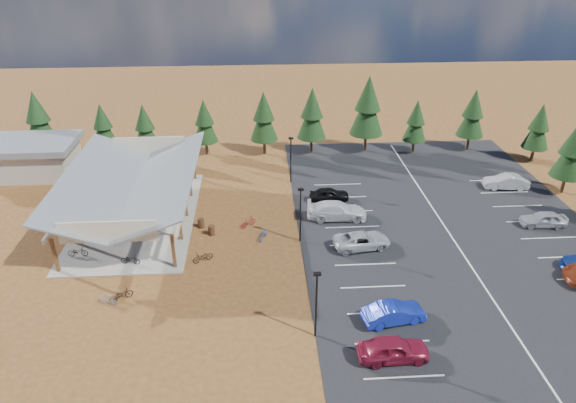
{
  "coord_description": "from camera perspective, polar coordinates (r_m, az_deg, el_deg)",
  "views": [
    {
      "loc": [
        1.51,
        -36.12,
        23.97
      ],
      "look_at": [
        4.11,
        4.7,
        2.51
      ],
      "focal_mm": 32.0,
      "sensor_mm": 36.0,
      "label": 1
    }
  ],
  "objects": [
    {
      "name": "ground",
      "position": [
        43.37,
        -5.06,
        -5.99
      ],
      "size": [
        140.0,
        140.0,
        0.0
      ],
      "primitive_type": "plane",
      "color": "brown",
      "rests_on": "ground"
    },
    {
      "name": "asphalt_lot",
      "position": [
        48.91,
        17.23,
        -3.01
      ],
      "size": [
        27.0,
        44.0,
        0.04
      ],
      "primitive_type": "cube",
      "color": "black",
      "rests_on": "ground"
    },
    {
      "name": "concrete_pad",
      "position": [
        50.63,
        -16.33,
        -1.73
      ],
      "size": [
        10.6,
        18.6,
        0.1
      ],
      "primitive_type": "cube",
      "color": "gray",
      "rests_on": "ground"
    },
    {
      "name": "bike_pavilion",
      "position": [
        48.96,
        -16.91,
        2.12
      ],
      "size": [
        11.65,
        19.4,
        4.97
      ],
      "color": "#5D301A",
      "rests_on": "concrete_pad"
    },
    {
      "name": "outbuilding",
      "position": [
        63.73,
        -27.06,
        4.41
      ],
      "size": [
        11.0,
        7.0,
        3.9
      ],
      "color": "#ADA593",
      "rests_on": "ground"
    },
    {
      "name": "lamp_post_0",
      "position": [
        33.69,
        3.16,
        -10.91
      ],
      "size": [
        0.5,
        0.25,
        5.14
      ],
      "color": "black",
      "rests_on": "ground"
    },
    {
      "name": "lamp_post_1",
      "position": [
        43.66,
        1.39,
        -1.07
      ],
      "size": [
        0.5,
        0.25,
        5.14
      ],
      "color": "black",
      "rests_on": "ground"
    },
    {
      "name": "lamp_post_2",
      "position": [
        54.45,
        0.31,
        5.0
      ],
      "size": [
        0.5,
        0.25,
        5.14
      ],
      "color": "black",
      "rests_on": "ground"
    },
    {
      "name": "trash_bin_0",
      "position": [
        46.32,
        -8.49,
        -3.17
      ],
      "size": [
        0.6,
        0.6,
        0.9
      ],
      "primitive_type": "cylinder",
      "color": "#3F2416",
      "rests_on": "ground"
    },
    {
      "name": "trash_bin_1",
      "position": [
        47.57,
        -9.64,
        -2.38
      ],
      "size": [
        0.6,
        0.6,
        0.9
      ],
      "primitive_type": "cylinder",
      "color": "#3F2416",
      "rests_on": "ground"
    },
    {
      "name": "pine_0",
      "position": [
        66.76,
        -26.05,
        8.35
      ],
      "size": [
        3.51,
        3.51,
        8.18
      ],
      "color": "#382314",
      "rests_on": "ground"
    },
    {
      "name": "pine_1",
      "position": [
        64.42,
        -19.9,
        7.99
      ],
      "size": [
        2.84,
        2.84,
        6.62
      ],
      "color": "#382314",
      "rests_on": "ground"
    },
    {
      "name": "pine_2",
      "position": [
        62.2,
        -15.64,
        8.06
      ],
      "size": [
        2.91,
        2.91,
        6.79
      ],
      "color": "#382314",
      "rests_on": "ground"
    },
    {
      "name": "pine_3",
      "position": [
        62.28,
        -9.26,
        8.79
      ],
      "size": [
        2.94,
        2.94,
        6.86
      ],
      "color": "#382314",
      "rests_on": "ground"
    },
    {
      "name": "pine_4",
      "position": [
        61.51,
        -2.72,
        9.42
      ],
      "size": [
        3.33,
        3.33,
        7.75
      ],
      "color": "#382314",
      "rests_on": "ground"
    },
    {
      "name": "pine_5",
      "position": [
        61.81,
        2.67,
        9.72
      ],
      "size": [
        3.47,
        3.47,
        8.09
      ],
      "color": "#382314",
      "rests_on": "ground"
    },
    {
      "name": "pine_6",
      "position": [
        62.7,
        8.85,
        10.44
      ],
      "size": [
        4.03,
        4.03,
        9.38
      ],
      "color": "#382314",
      "rests_on": "ground"
    },
    {
      "name": "pine_7",
      "position": [
        63.98,
        14.03,
        8.67
      ],
      "size": [
        2.82,
        2.82,
        6.58
      ],
      "color": "#382314",
      "rests_on": "ground"
    },
    {
      "name": "pine_8",
      "position": [
        66.62,
        19.85,
        9.19
      ],
      "size": [
        3.27,
        3.27,
        7.62
      ],
      "color": "#382314",
      "rests_on": "ground"
    },
    {
      "name": "pine_12",
      "position": [
        58.87,
        29.06,
        4.99
      ],
      "size": [
        3.3,
        3.3,
        7.69
      ],
      "color": "#382314",
      "rests_on": "ground"
    },
    {
      "name": "pine_13",
      "position": [
        66.09,
        26.11,
        7.47
      ],
      "size": [
        2.99,
        2.99,
        6.95
      ],
      "color": "#382314",
      "rests_on": "ground"
    },
    {
      "name": "bike_0",
      "position": [
        46.15,
        -22.33,
        -5.18
      ],
      "size": [
        1.65,
        0.59,
        0.86
      ],
      "primitive_type": "imported",
      "rotation": [
        0.0,
        0.0,
        1.56
      ],
      "color": "black",
      "rests_on": "concrete_pad"
    },
    {
      "name": "bike_1",
      "position": [
        47.89,
        -20.28,
        -3.45
      ],
      "size": [
        1.64,
        0.53,
        0.98
      ],
      "primitive_type": "imported",
      "rotation": [
        0.0,
        0.0,
        1.62
      ],
      "color": "#919298",
      "rests_on": "concrete_pad"
    },
    {
      "name": "bike_2",
      "position": [
        52.65,
        -19.35,
        -0.47
      ],
      "size": [
        1.66,
        0.93,
        0.82
      ],
      "primitive_type": "imported",
      "rotation": [
        0.0,
        0.0,
        1.83
      ],
      "color": "navy",
      "rests_on": "concrete_pad"
    },
    {
      "name": "bike_3",
      "position": [
        55.65,
        -17.73,
        1.41
      ],
      "size": [
        1.55,
        0.46,
        0.93
      ],
      "primitive_type": "imported",
      "rotation": [
        0.0,
        0.0,
        1.56
      ],
      "color": "maroon",
      "rests_on": "concrete_pad"
    },
    {
      "name": "bike_4",
      "position": [
        43.69,
        -17.12,
        -6.18
      ],
      "size": [
        1.69,
        0.83,
        0.85
      ],
      "primitive_type": "imported",
      "rotation": [
        0.0,
        0.0,
        1.4
      ],
      "color": "black",
      "rests_on": "concrete_pad"
    },
    {
      "name": "bike_5",
      "position": [
        47.67,
        -14.86,
        -2.63
      ],
      "size": [
        1.89,
        0.97,
        1.1
      ],
      "primitive_type": "imported",
      "rotation": [
        0.0,
        0.0,
        1.31
      ],
      "color": "#999CA1",
      "rests_on": "concrete_pad"
    },
    {
      "name": "bike_6",
      "position": [
        50.92,
        -12.52,
        -0.42
      ],
      "size": [
        1.78,
        0.8,
        0.9
      ],
      "primitive_type": "imported",
      "rotation": [
        0.0,
        0.0,
        1.69
      ],
      "color": "navy",
      "rests_on": "concrete_pad"
    },
    {
      "name": "bike_7",
      "position": [
        56.98,
        -13.84,
        2.61
      ],
      "size": [
        1.66,
        0.51,
        0.99
      ],
      "primitive_type": "imported",
      "rotation": [
        0.0,
        0.0,
        1.6
      ],
      "color": "#A01F3B",
      "rests_on": "concrete_pad"
    },
    {
      "name": "bike_12",
      "position": [
        40.09,
        -18.07,
        -9.82
      ],
      "size": [
        1.83,
        1.46,
        0.93
      ],
      "primitive_type": "imported",
      "rotation": [
        0.0,
        0.0,
        2.13
      ],
      "color": "black",
      "rests_on": "ground"
    },
    {
      "name": "bike_13",
      "position": [
        39.96,
        -19.44,
        -10.25
      ],
      "size": [
        1.54,
        0.84,
        0.89
      ],
      "primitive_type": "imported",
      "rotation": [
        0.0,
        0.0,
        4.41
      ],
      "color": "gray",
      "rests_on": "ground"
    },
    {
      "name": "bike_14",
      "position": [
        45.22,
        -2.74,
        -3.7
      ],
      "size": [
        1.18,
        1.8,
        0.89
      ],
      "primitive_type": "imported",
      "rotation": [
        0.0,
        0.0,
        -0.38
      ],
      "color": "#28469A",
      "rests_on": "ground"
    },
    {
      "name": "bike_15",
      "position": [
        47.11,
        -4.42,
        -2.29
      ],
      "size": [
        1.57,
        1.39,
        0.99
      ],
      "primitive_type": "imported",
      "rotation": [
        0.0,
        0.0,
        2.25
      ],
      "color": "maroon",
      "rests_on": "ground"
    },
    {
      "name": "bike_16",
      "position": [
        42.79,
        -9.44,
        -6.08
      ],
      "size": [
        1.82,
        1.34,
        0.91
      ],
      "primitive_type": "imported",
      "rotation": [
        0.0,
        0.0,
        5.19
      ],
      "color": "black",
      "rests_on": "ground"
    },
    {
      "name": "car_0",
      "position": [
        34.13,
        11.62,
        -15.77
      ],
      "size": [
        4.56,
        1.94,
        1.54
      ],
      "primitive_type": "imported",
      "rotation": [
        0.0,
        0.0,
        1.6
      ],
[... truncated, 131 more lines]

